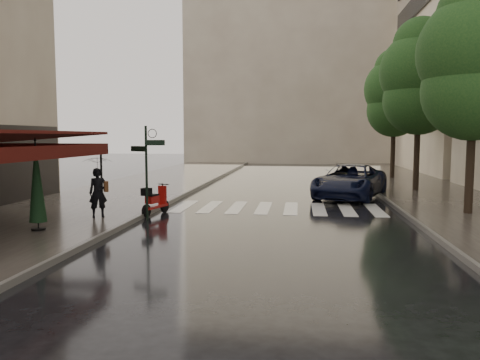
% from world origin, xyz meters
% --- Properties ---
extents(ground, '(120.00, 120.00, 0.00)m').
position_xyz_m(ground, '(0.00, 0.00, 0.00)').
color(ground, black).
rests_on(ground, ground).
extents(sidewalk_near, '(6.00, 60.00, 0.12)m').
position_xyz_m(sidewalk_near, '(-4.50, 12.00, 0.06)').
color(sidewalk_near, '#38332D').
rests_on(sidewalk_near, ground).
extents(sidewalk_far, '(5.50, 60.00, 0.12)m').
position_xyz_m(sidewalk_far, '(10.25, 12.00, 0.06)').
color(sidewalk_far, '#38332D').
rests_on(sidewalk_far, ground).
extents(curb_near, '(0.12, 60.00, 0.16)m').
position_xyz_m(curb_near, '(-1.45, 12.00, 0.07)').
color(curb_near, '#595651').
rests_on(curb_near, ground).
extents(curb_far, '(0.12, 60.00, 0.16)m').
position_xyz_m(curb_far, '(7.45, 12.00, 0.07)').
color(curb_far, '#595651').
rests_on(curb_far, ground).
extents(crosswalk, '(7.85, 3.20, 0.01)m').
position_xyz_m(crosswalk, '(2.98, 6.00, 0.01)').
color(crosswalk, silver).
rests_on(crosswalk, ground).
extents(signpost, '(1.17, 0.29, 3.10)m').
position_xyz_m(signpost, '(-1.19, 3.00, 1.83)').
color(signpost, black).
rests_on(signpost, ground).
extents(haussmann_far, '(8.00, 16.00, 18.50)m').
position_xyz_m(haussmann_far, '(16.50, 26.00, 9.25)').
color(haussmann_far, tan).
rests_on(haussmann_far, ground).
extents(backdrop_building, '(22.00, 6.00, 20.00)m').
position_xyz_m(backdrop_building, '(3.00, 38.00, 10.00)').
color(backdrop_building, tan).
rests_on(backdrop_building, ground).
extents(tree_near, '(3.80, 3.80, 7.99)m').
position_xyz_m(tree_near, '(9.60, 5.00, 5.32)').
color(tree_near, black).
rests_on(tree_near, sidewalk_far).
extents(tree_mid, '(3.80, 3.80, 8.34)m').
position_xyz_m(tree_mid, '(9.50, 12.00, 5.59)').
color(tree_mid, black).
rests_on(tree_mid, sidewalk_far).
extents(tree_far, '(3.80, 3.80, 8.16)m').
position_xyz_m(tree_far, '(9.70, 19.00, 5.46)').
color(tree_far, black).
rests_on(tree_far, sidewalk_far).
extents(pedestrian_with_umbrella, '(1.31, 1.32, 2.42)m').
position_xyz_m(pedestrian_with_umbrella, '(-2.71, 2.59, 1.73)').
color(pedestrian_with_umbrella, black).
rests_on(pedestrian_with_umbrella, sidewalk_near).
extents(scooter, '(0.68, 1.56, 1.05)m').
position_xyz_m(scooter, '(-1.22, 3.89, 0.49)').
color(scooter, black).
rests_on(scooter, ground).
extents(parked_car, '(4.12, 5.91, 1.50)m').
position_xyz_m(parked_car, '(6.07, 9.53, 0.75)').
color(parked_car, black).
rests_on(parked_car, ground).
extents(parasol_back, '(0.48, 0.48, 2.57)m').
position_xyz_m(parasol_back, '(-3.50, 0.36, 1.50)').
color(parasol_back, black).
rests_on(parasol_back, sidewalk_near).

